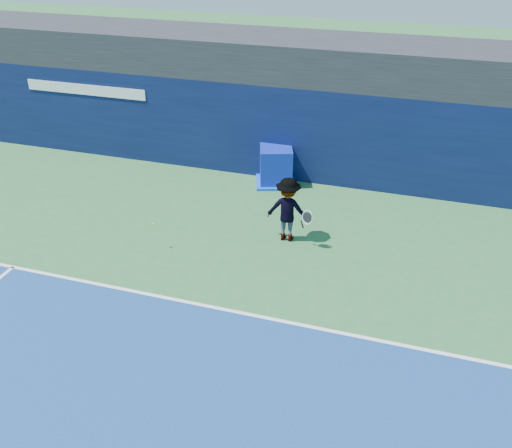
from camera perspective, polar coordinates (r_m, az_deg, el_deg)
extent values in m
plane|color=#2D6535|center=(10.91, -11.80, -17.11)|extent=(80.00, 80.00, 0.00)
cube|color=white|center=(12.88, -5.50, -8.05)|extent=(24.00, 0.10, 0.01)
cube|color=black|center=(18.81, 4.32, 16.34)|extent=(36.00, 3.00, 1.20)
cube|color=#0A1338|center=(18.47, 3.32, 9.33)|extent=(36.00, 1.00, 3.00)
cube|color=white|center=(20.57, -16.71, 12.75)|extent=(4.50, 0.04, 0.35)
cube|color=#0B1CA4|center=(18.11, 2.01, 5.86)|extent=(1.26, 1.26, 1.19)
cube|color=#0E3DC7|center=(18.34, 1.98, 4.26)|extent=(1.57, 1.57, 0.08)
imported|color=white|center=(14.83, 3.21, 1.46)|extent=(1.15, 0.67, 1.76)
cylinder|color=black|center=(14.64, 4.63, -0.02)|extent=(0.08, 0.16, 0.28)
torus|color=silver|center=(14.45, 5.16, 0.67)|extent=(0.32, 0.18, 0.32)
cylinder|color=black|center=(14.45, 5.16, 0.67)|extent=(0.27, 0.14, 0.27)
sphere|color=#BEE319|center=(14.69, -10.27, 0.00)|extent=(0.06, 0.06, 0.06)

